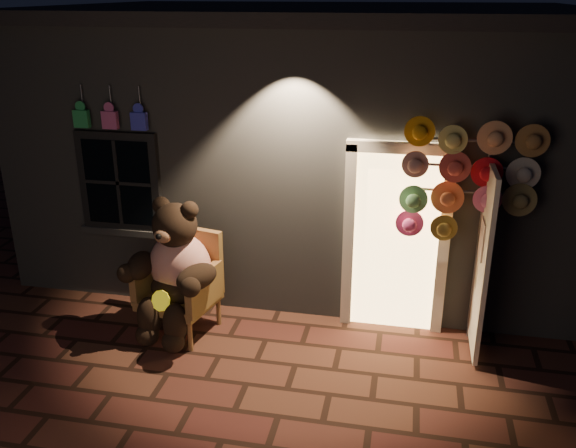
# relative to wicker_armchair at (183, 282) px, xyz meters

# --- Properties ---
(ground) EXTENTS (60.00, 60.00, 0.00)m
(ground) POSITION_rel_wicker_armchair_xyz_m (0.98, -0.93, -0.58)
(ground) COLOR #4D2B1D
(ground) RESTS_ON ground
(shop_building) EXTENTS (7.30, 5.95, 3.51)m
(shop_building) POSITION_rel_wicker_armchair_xyz_m (0.98, 3.06, 1.16)
(shop_building) COLOR slate
(shop_building) RESTS_ON ground
(wicker_armchair) EXTENTS (0.93, 0.87, 1.16)m
(wicker_armchair) POSITION_rel_wicker_armchair_xyz_m (0.00, 0.00, 0.00)
(wicker_armchair) COLOR #97603A
(wicker_armchair) RESTS_ON ground
(teddy_bear) EXTENTS (1.12, 0.98, 1.58)m
(teddy_bear) POSITION_rel_wicker_armchair_xyz_m (-0.02, -0.15, 0.22)
(teddy_bear) COLOR red
(teddy_bear) RESTS_ON ground
(hat_rack) EXTENTS (1.39, 0.22, 2.46)m
(hat_rack) POSITION_rel_wicker_armchair_xyz_m (2.98, 0.35, 1.30)
(hat_rack) COLOR #59595E
(hat_rack) RESTS_ON ground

